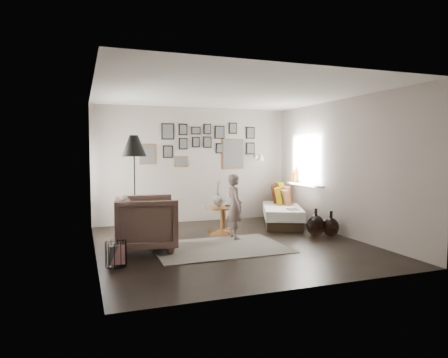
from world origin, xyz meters
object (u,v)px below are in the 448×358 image
object	(u,v)px
daybed	(280,211)
demijohn_small	(331,227)
pedestal_table	(223,221)
demijohn_large	(316,225)
vase	(219,198)
floor_lamp	(134,150)
child	(235,207)
magazine_basket	(116,254)
armchair	(146,223)

from	to	relation	value
daybed	demijohn_small	xyz separation A→B (m)	(0.28, -1.52, -0.09)
pedestal_table	demijohn_large	bearing A→B (deg)	-25.25
vase	demijohn_small	xyz separation A→B (m)	(1.94, -0.90, -0.52)
vase	demijohn_small	distance (m)	2.20
demijohn_large	floor_lamp	bearing A→B (deg)	165.62
demijohn_large	child	bearing A→B (deg)	168.97
pedestal_table	child	size ratio (longest dim) A/B	0.58
magazine_basket	child	world-z (taller)	child
magazine_basket	demijohn_large	world-z (taller)	demijohn_large
vase	demijohn_large	size ratio (longest dim) A/B	0.94
demijohn_large	demijohn_small	size ratio (longest dim) A/B	1.10
vase	daybed	world-z (taller)	vase
armchair	floor_lamp	distance (m)	1.45
magazine_basket	demijohn_small	bearing A→B (deg)	9.14
floor_lamp	demijohn_large	distance (m)	3.67
armchair	child	bearing A→B (deg)	-74.41
daybed	magazine_basket	bearing A→B (deg)	-126.47
floor_lamp	demijohn_large	bearing A→B (deg)	-14.38
pedestal_table	vase	size ratio (longest dim) A/B	1.40
daybed	floor_lamp	distance (m)	3.57
pedestal_table	armchair	distance (m)	1.77
armchair	daybed	bearing A→B (deg)	-60.73
magazine_basket	demijohn_small	distance (m)	4.05
armchair	magazine_basket	xyz separation A→B (m)	(-0.54, -0.77, -0.27)
pedestal_table	child	distance (m)	0.58
armchair	demijohn_large	distance (m)	3.21
daybed	magazine_basket	size ratio (longest dim) A/B	5.45
pedestal_table	floor_lamp	xyz separation A→B (m)	(-1.66, 0.08, 1.38)
daybed	magazine_basket	distance (m)	4.31
demijohn_large	armchair	bearing A→B (deg)	179.83
floor_lamp	daybed	bearing A→B (deg)	9.79
floor_lamp	magazine_basket	size ratio (longest dim) A/B	5.32
pedestal_table	demijohn_large	distance (m)	1.77
armchair	floor_lamp	size ratio (longest dim) A/B	0.52
demijohn_large	child	size ratio (longest dim) A/B	0.44
floor_lamp	child	xyz separation A→B (m)	(1.73, -0.54, -1.04)
armchair	child	distance (m)	1.69
vase	daybed	distance (m)	1.83
daybed	armchair	size ratio (longest dim) A/B	1.99
pedestal_table	vase	bearing A→B (deg)	165.96
magazine_basket	demijohn_small	world-z (taller)	demijohn_small
armchair	demijohn_small	bearing A→B (deg)	-86.49
armchair	demijohn_large	size ratio (longest dim) A/B	1.85
daybed	armchair	world-z (taller)	armchair
magazine_basket	floor_lamp	bearing A→B (deg)	73.62
pedestal_table	daybed	bearing A→B (deg)	22.03
magazine_basket	demijohn_small	xyz separation A→B (m)	(4.00, 0.64, 0.01)
demijohn_large	vase	bearing A→B (deg)	155.24
pedestal_table	floor_lamp	world-z (taller)	floor_lamp
vase	daybed	size ratio (longest dim) A/B	0.26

